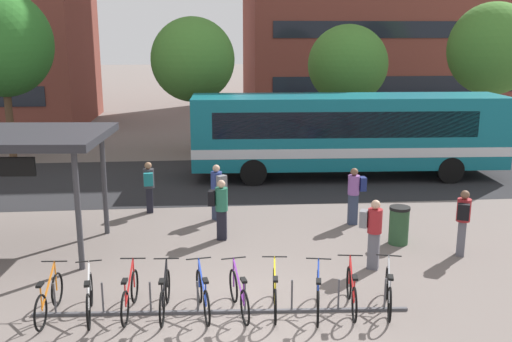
{
  "coord_description": "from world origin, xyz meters",
  "views": [
    {
      "loc": [
        -0.92,
        -10.44,
        5.47
      ],
      "look_at": [
        0.5,
        5.07,
        1.76
      ],
      "focal_mm": 40.2,
      "sensor_mm": 36.0,
      "label": 1
    }
  ],
  "objects_px": {
    "parked_bicycle_blue_4": "(203,295)",
    "commuter_teal_pack_2": "(149,184)",
    "commuter_navy_pack_1": "(355,192)",
    "street_tree_0": "(492,49)",
    "parked_bicycle_red_8": "(352,292)",
    "street_tree_2": "(348,65)",
    "trash_bin": "(399,225)",
    "parked_bicycle_orange_0": "(49,299)",
    "commuter_black_pack_0": "(220,206)",
    "parked_bicycle_blue_7": "(318,296)",
    "city_bus": "(349,132)",
    "parked_bicycle_purple_5": "(239,295)",
    "parked_bicycle_yellow_6": "(275,294)",
    "commuter_black_pack_5": "(463,218)",
    "street_tree_3": "(2,44)",
    "parked_bicycle_silver_9": "(388,292)",
    "parked_bicycle_white_1": "(90,299)",
    "parked_bicycle_black_3": "(165,296)",
    "commuter_grey_pack_3": "(373,229)",
    "parked_bicycle_red_2": "(130,296)",
    "street_tree_1": "(193,60)",
    "commuter_grey_pack_4": "(217,188)"
  },
  "relations": [
    {
      "from": "parked_bicycle_silver_9",
      "to": "commuter_grey_pack_4",
      "type": "relative_size",
      "value": 0.98
    },
    {
      "from": "parked_bicycle_blue_4",
      "to": "parked_bicycle_blue_7",
      "type": "distance_m",
      "value": 2.31
    },
    {
      "from": "parked_bicycle_orange_0",
      "to": "street_tree_2",
      "type": "bearing_deg",
      "value": -26.53
    },
    {
      "from": "parked_bicycle_white_1",
      "to": "parked_bicycle_yellow_6",
      "type": "distance_m",
      "value": 3.69
    },
    {
      "from": "commuter_black_pack_5",
      "to": "parked_bicycle_purple_5",
      "type": "bearing_deg",
      "value": 140.5
    },
    {
      "from": "parked_bicycle_black_3",
      "to": "commuter_grey_pack_3",
      "type": "distance_m",
      "value": 5.17
    },
    {
      "from": "commuter_grey_pack_4",
      "to": "street_tree_0",
      "type": "bearing_deg",
      "value": -85.87
    },
    {
      "from": "street_tree_1",
      "to": "street_tree_2",
      "type": "distance_m",
      "value": 8.06
    },
    {
      "from": "parked_bicycle_purple_5",
      "to": "parked_bicycle_yellow_6",
      "type": "height_order",
      "value": "same"
    },
    {
      "from": "commuter_navy_pack_1",
      "to": "street_tree_0",
      "type": "xyz_separation_m",
      "value": [
        10.5,
        13.0,
        3.76
      ]
    },
    {
      "from": "commuter_black_pack_5",
      "to": "parked_bicycle_white_1",
      "type": "bearing_deg",
      "value": 132.37
    },
    {
      "from": "commuter_navy_pack_1",
      "to": "street_tree_2",
      "type": "distance_m",
      "value": 13.71
    },
    {
      "from": "parked_bicycle_red_8",
      "to": "commuter_black_pack_0",
      "type": "distance_m",
      "value": 5.08
    },
    {
      "from": "city_bus",
      "to": "commuter_navy_pack_1",
      "type": "distance_m",
      "value": 5.93
    },
    {
      "from": "city_bus",
      "to": "parked_bicycle_silver_9",
      "type": "relative_size",
      "value": 7.24
    },
    {
      "from": "commuter_navy_pack_1",
      "to": "parked_bicycle_red_2",
      "type": "bearing_deg",
      "value": 39.52
    },
    {
      "from": "parked_bicycle_red_8",
      "to": "street_tree_2",
      "type": "xyz_separation_m",
      "value": [
        4.4,
        18.36,
        3.61
      ]
    },
    {
      "from": "street_tree_2",
      "to": "street_tree_3",
      "type": "relative_size",
      "value": 0.82
    },
    {
      "from": "parked_bicycle_red_2",
      "to": "parked_bicycle_purple_5",
      "type": "bearing_deg",
      "value": -90.55
    },
    {
      "from": "parked_bicycle_yellow_6",
      "to": "parked_bicycle_blue_7",
      "type": "distance_m",
      "value": 0.87
    },
    {
      "from": "city_bus",
      "to": "parked_bicycle_blue_4",
      "type": "relative_size",
      "value": 7.08
    },
    {
      "from": "commuter_black_pack_5",
      "to": "street_tree_0",
      "type": "relative_size",
      "value": 0.24
    },
    {
      "from": "parked_bicycle_yellow_6",
      "to": "commuter_black_pack_5",
      "type": "height_order",
      "value": "commuter_black_pack_5"
    },
    {
      "from": "parked_bicycle_purple_5",
      "to": "street_tree_3",
      "type": "bearing_deg",
      "value": 21.63
    },
    {
      "from": "city_bus",
      "to": "street_tree_3",
      "type": "height_order",
      "value": "street_tree_3"
    },
    {
      "from": "parked_bicycle_purple_5",
      "to": "street_tree_2",
      "type": "bearing_deg",
      "value": -29.53
    },
    {
      "from": "parked_bicycle_white_1",
      "to": "commuter_black_pack_0",
      "type": "height_order",
      "value": "commuter_black_pack_0"
    },
    {
      "from": "parked_bicycle_blue_4",
      "to": "commuter_teal_pack_2",
      "type": "relative_size",
      "value": 1.06
    },
    {
      "from": "parked_bicycle_blue_4",
      "to": "street_tree_3",
      "type": "relative_size",
      "value": 0.23
    },
    {
      "from": "parked_bicycle_blue_7",
      "to": "street_tree_1",
      "type": "xyz_separation_m",
      "value": [
        -2.64,
        16.31,
        3.97
      ]
    },
    {
      "from": "commuter_black_pack_0",
      "to": "parked_bicycle_yellow_6",
      "type": "bearing_deg",
      "value": -68.09
    },
    {
      "from": "parked_bicycle_blue_7",
      "to": "parked_bicycle_black_3",
      "type": "bearing_deg",
      "value": 95.84
    },
    {
      "from": "parked_bicycle_blue_4",
      "to": "parked_bicycle_red_8",
      "type": "height_order",
      "value": "same"
    },
    {
      "from": "trash_bin",
      "to": "parked_bicycle_orange_0",
      "type": "bearing_deg",
      "value": -157.73
    },
    {
      "from": "parked_bicycle_red_8",
      "to": "street_tree_3",
      "type": "distance_m",
      "value": 19.46
    },
    {
      "from": "parked_bicycle_black_3",
      "to": "commuter_grey_pack_3",
      "type": "height_order",
      "value": "commuter_grey_pack_3"
    },
    {
      "from": "parked_bicycle_blue_7",
      "to": "commuter_teal_pack_2",
      "type": "height_order",
      "value": "commuter_teal_pack_2"
    },
    {
      "from": "commuter_navy_pack_1",
      "to": "street_tree_0",
      "type": "bearing_deg",
      "value": -130.03
    },
    {
      "from": "parked_bicycle_white_1",
      "to": "parked_bicycle_blue_7",
      "type": "distance_m",
      "value": 4.54
    },
    {
      "from": "parked_bicycle_orange_0",
      "to": "parked_bicycle_red_8",
      "type": "bearing_deg",
      "value": -88.76
    },
    {
      "from": "parked_bicycle_blue_7",
      "to": "city_bus",
      "type": "bearing_deg",
      "value": -5.92
    },
    {
      "from": "city_bus",
      "to": "parked_bicycle_blue_7",
      "type": "relative_size",
      "value": 7.13
    },
    {
      "from": "parked_bicycle_purple_5",
      "to": "commuter_grey_pack_4",
      "type": "bearing_deg",
      "value": -6.83
    },
    {
      "from": "parked_bicycle_yellow_6",
      "to": "parked_bicycle_silver_9",
      "type": "relative_size",
      "value": 1.03
    },
    {
      "from": "commuter_grey_pack_3",
      "to": "street_tree_2",
      "type": "xyz_separation_m",
      "value": [
        3.38,
        16.33,
        3.0
      ]
    },
    {
      "from": "street_tree_3",
      "to": "parked_bicycle_red_2",
      "type": "bearing_deg",
      "value": -65.18
    },
    {
      "from": "parked_bicycle_blue_4",
      "to": "parked_bicycle_red_8",
      "type": "distance_m",
      "value": 3.02
    },
    {
      "from": "parked_bicycle_orange_0",
      "to": "parked_bicycle_white_1",
      "type": "height_order",
      "value": "same"
    },
    {
      "from": "city_bus",
      "to": "parked_bicycle_white_1",
      "type": "relative_size",
      "value": 7.08
    },
    {
      "from": "commuter_black_pack_0",
      "to": "commuter_grey_pack_4",
      "type": "xyz_separation_m",
      "value": [
        -0.04,
        1.71,
        0.02
      ]
    }
  ]
}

